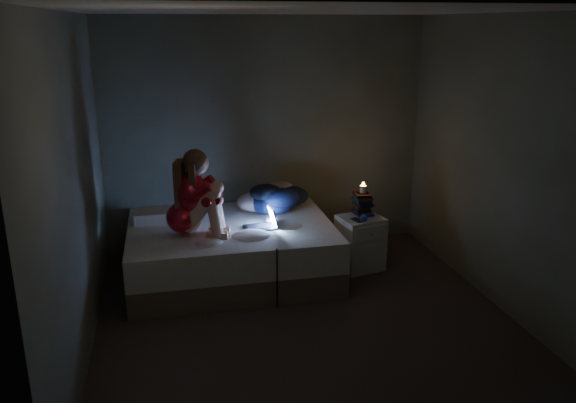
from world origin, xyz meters
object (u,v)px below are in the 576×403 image
object	(u,v)px
candle	(363,188)
phone	(355,220)
bed	(232,250)
woman	(183,193)
laptop	(260,218)
nightstand	(360,243)

from	to	relation	value
candle	phone	distance (m)	0.36
bed	woman	bearing A→B (deg)	-156.99
bed	candle	distance (m)	1.52
laptop	nightstand	size ratio (longest dim) A/B	0.55
nightstand	laptop	bearing A→B (deg)	171.18
woman	nightstand	distance (m)	1.95
nightstand	phone	xyz separation A→B (m)	(-0.10, -0.08, 0.29)
woman	phone	bearing A→B (deg)	14.91
nightstand	woman	bearing A→B (deg)	170.72
laptop	candle	distance (m)	1.15
candle	laptop	bearing A→B (deg)	-172.23
woman	phone	distance (m)	1.77
laptop	phone	xyz separation A→B (m)	(0.99, -0.00, -0.09)
bed	candle	bearing A→B (deg)	-0.40
laptop	woman	bearing A→B (deg)	177.31
nightstand	candle	world-z (taller)	candle
phone	nightstand	bearing A→B (deg)	33.84
woman	candle	size ratio (longest dim) A/B	10.60
woman	phone	size ratio (longest dim) A/B	6.05
woman	laptop	world-z (taller)	woman
laptop	candle	world-z (taller)	candle
bed	phone	bearing A→B (deg)	-7.52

